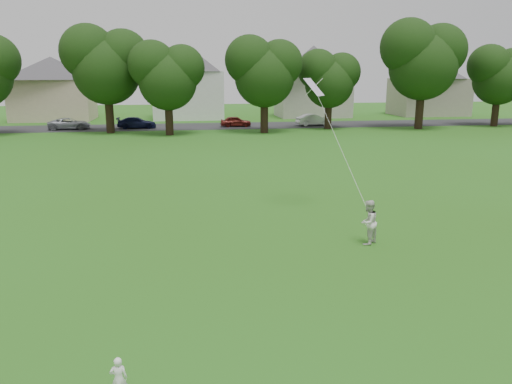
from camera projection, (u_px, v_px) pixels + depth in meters
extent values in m
plane|color=#2C5E15|center=(227.00, 298.00, 12.82)|extent=(160.00, 160.00, 0.00)
cube|color=#2D2D30|center=(190.00, 126.00, 53.20)|extent=(90.00, 7.00, 0.01)
imported|color=white|center=(119.00, 379.00, 8.76)|extent=(0.31, 0.20, 0.83)
imported|color=silver|center=(368.00, 222.00, 16.70)|extent=(0.94, 0.92, 1.53)
plane|color=white|center=(314.00, 87.00, 20.17)|extent=(1.10, 1.16, 0.70)
cylinder|color=white|center=(339.00, 144.00, 18.40)|extent=(0.01, 0.01, 6.25)
cylinder|color=black|center=(109.00, 112.00, 47.20)|extent=(0.77, 0.77, 3.88)
cylinder|color=black|center=(169.00, 117.00, 45.70)|extent=(0.72, 0.72, 3.29)
cylinder|color=black|center=(264.00, 114.00, 47.42)|extent=(0.74, 0.74, 3.51)
cylinder|color=black|center=(328.00, 114.00, 50.75)|extent=(0.70, 0.70, 3.08)
cylinder|color=black|center=(420.00, 108.00, 50.63)|extent=(0.80, 0.80, 4.21)
cylinder|color=black|center=(495.00, 111.00, 53.25)|extent=(0.72, 0.72, 3.30)
imported|color=#8F919C|center=(69.00, 124.00, 50.34)|extent=(4.25, 2.22, 1.14)
imported|color=#121639|center=(137.00, 123.00, 51.30)|extent=(3.94, 1.61, 1.14)
imported|color=maroon|center=(236.00, 121.00, 52.80)|extent=(3.28, 1.37, 1.11)
imported|color=silver|center=(314.00, 120.00, 54.01)|extent=(3.85, 1.70, 1.23)
cube|color=beige|center=(54.00, 100.00, 59.93)|extent=(8.99, 6.80, 4.80)
pyramid|color=#464348|center=(50.00, 57.00, 58.75)|extent=(12.97, 12.97, 2.64)
cube|color=white|center=(188.00, 95.00, 62.14)|extent=(8.40, 7.49, 5.73)
pyramid|color=#464348|center=(186.00, 45.00, 60.73)|extent=(12.12, 12.12, 3.15)
cube|color=#BBB4A8|center=(313.00, 94.00, 64.45)|extent=(8.94, 6.37, 5.76)
pyramid|color=#464348|center=(314.00, 45.00, 63.04)|extent=(12.90, 12.90, 3.17)
cube|color=#A99F8C|center=(428.00, 97.00, 66.88)|extent=(9.08, 6.66, 4.83)
pyramid|color=#464348|center=(431.00, 58.00, 65.70)|extent=(13.09, 13.09, 2.65)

